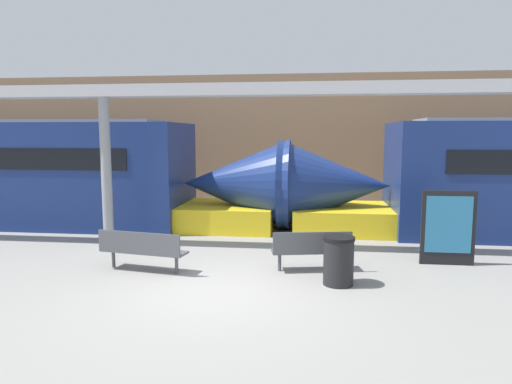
# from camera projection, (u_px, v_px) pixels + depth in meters

# --- Properties ---
(ground_plane) EXTENTS (60.00, 60.00, 0.00)m
(ground_plane) POSITION_uv_depth(u_px,v_px,m) (215.00, 291.00, 8.11)
(ground_plane) COLOR gray
(station_wall) EXTENTS (56.00, 0.20, 5.00)m
(station_wall) POSITION_uv_depth(u_px,v_px,m) (268.00, 141.00, 17.37)
(station_wall) COLOR #937051
(station_wall) RESTS_ON ground_plane
(bench_near) EXTENTS (1.87, 0.75, 0.84)m
(bench_near) POSITION_uv_depth(u_px,v_px,m) (142.00, 248.00, 9.21)
(bench_near) COLOR #4C4F54
(bench_near) RESTS_ON ground_plane
(bench_far) EXTENTS (1.66, 0.74, 0.84)m
(bench_far) POSITION_uv_depth(u_px,v_px,m) (312.00, 248.00, 9.22)
(bench_far) COLOR #4C4F54
(bench_far) RESTS_ON ground_plane
(trash_bin) EXTENTS (0.59, 0.59, 0.91)m
(trash_bin) POSITION_uv_depth(u_px,v_px,m) (339.00, 261.00, 8.42)
(trash_bin) COLOR black
(trash_bin) RESTS_ON ground_plane
(poster_board) EXTENTS (1.11, 0.07, 1.60)m
(poster_board) POSITION_uv_depth(u_px,v_px,m) (448.00, 228.00, 9.66)
(poster_board) COLOR black
(poster_board) RESTS_ON ground_plane
(support_column_near) EXTENTS (0.25, 0.25, 3.65)m
(support_column_near) POSITION_uv_depth(u_px,v_px,m) (106.00, 173.00, 11.17)
(support_column_near) COLOR gray
(support_column_near) RESTS_ON ground_plane
(canopy_beam) EXTENTS (28.00, 0.60, 0.28)m
(canopy_beam) POSITION_uv_depth(u_px,v_px,m) (103.00, 91.00, 10.93)
(canopy_beam) COLOR #B7B7BC
(canopy_beam) RESTS_ON support_column_near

